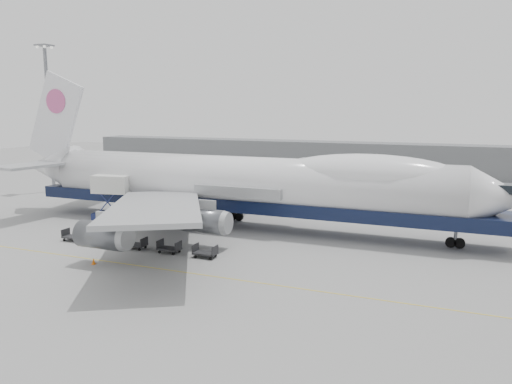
% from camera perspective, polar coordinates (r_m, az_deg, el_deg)
% --- Properties ---
extents(ground, '(260.00, 260.00, 0.00)m').
position_cam_1_polar(ground, '(52.50, -7.02, -6.84)').
color(ground, gray).
rests_on(ground, ground).
extents(apron_line, '(60.00, 0.15, 0.01)m').
position_cam_1_polar(apron_line, '(47.60, -10.58, -8.67)').
color(apron_line, gold).
rests_on(apron_line, ground).
extents(hangar, '(110.00, 8.00, 7.00)m').
position_cam_1_polar(hangar, '(119.57, 5.21, 4.16)').
color(hangar, slate).
rests_on(hangar, ground).
extents(floodlight_mast, '(2.40, 2.40, 25.43)m').
position_cam_1_polar(floodlight_mast, '(95.20, -22.60, 8.57)').
color(floodlight_mast, slate).
rests_on(floodlight_mast, ground).
extents(airliner, '(67.00, 55.30, 19.98)m').
position_cam_1_polar(airliner, '(61.53, -1.15, 1.03)').
color(airliner, white).
rests_on(airliner, ground).
extents(catering_truck, '(5.61, 4.29, 6.15)m').
position_cam_1_polar(catering_truck, '(67.83, -16.02, -0.39)').
color(catering_truck, navy).
rests_on(catering_truck, ground).
extents(traffic_cone, '(0.40, 0.40, 0.59)m').
position_cam_1_polar(traffic_cone, '(50.62, -18.07, -7.55)').
color(traffic_cone, orange).
rests_on(traffic_cone, ground).
extents(dolly_0, '(2.30, 1.35, 1.30)m').
position_cam_1_polar(dolly_0, '(59.88, -20.14, -4.78)').
color(dolly_0, '#2D2D30').
rests_on(dolly_0, ground).
extents(dolly_1, '(2.30, 1.35, 1.30)m').
position_cam_1_polar(dolly_1, '(57.20, -17.03, -5.27)').
color(dolly_1, '#2D2D30').
rests_on(dolly_1, ground).
extents(dolly_2, '(2.30, 1.35, 1.30)m').
position_cam_1_polar(dolly_2, '(54.71, -13.61, -5.78)').
color(dolly_2, '#2D2D30').
rests_on(dolly_2, ground).
extents(dolly_3, '(2.30, 1.35, 1.30)m').
position_cam_1_polar(dolly_3, '(52.44, -9.88, -6.33)').
color(dolly_3, '#2D2D30').
rests_on(dolly_3, ground).
extents(dolly_4, '(2.30, 1.35, 1.30)m').
position_cam_1_polar(dolly_4, '(50.41, -5.82, -6.88)').
color(dolly_4, '#2D2D30').
rests_on(dolly_4, ground).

